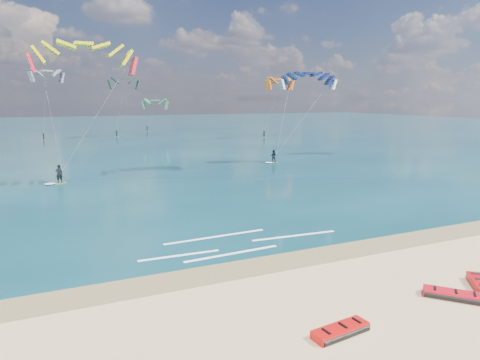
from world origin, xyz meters
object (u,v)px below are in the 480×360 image
(kitesurfer_main, at_px, (72,104))
(kitesurfer_far, at_px, (292,110))
(packed_kite_left, at_px, (340,335))
(packed_kite_mid, at_px, (452,298))

(kitesurfer_main, relative_size, kitesurfer_far, 1.15)
(packed_kite_left, xyz_separation_m, kitesurfer_far, (19.68, 36.68, 6.98))
(packed_kite_left, bearing_deg, kitesurfer_far, 55.34)
(packed_kite_mid, xyz_separation_m, kitesurfer_far, (13.54, 36.29, 6.98))
(packed_kite_left, bearing_deg, kitesurfer_main, 95.95)
(packed_kite_left, xyz_separation_m, packed_kite_mid, (6.14, 0.39, 0.00))
(packed_kite_mid, relative_size, kitesurfer_far, 0.20)
(kitesurfer_main, height_order, kitesurfer_far, kitesurfer_main)
(packed_kite_left, relative_size, kitesurfer_main, 0.16)
(kitesurfer_far, bearing_deg, kitesurfer_main, -175.86)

